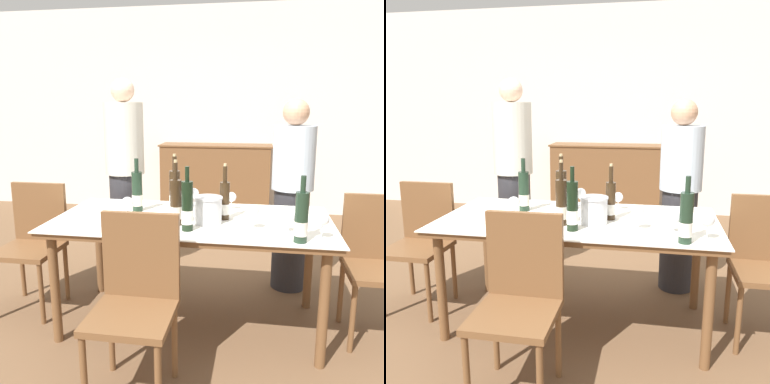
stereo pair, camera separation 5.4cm
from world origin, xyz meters
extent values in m
plane|color=brown|center=(0.00, 0.00, 0.00)|extent=(12.00, 12.00, 0.00)
cube|color=silver|center=(0.00, 3.18, 1.40)|extent=(8.00, 0.10, 2.80)
cube|color=brown|center=(-0.15, 2.89, 0.48)|extent=(1.46, 0.44, 0.95)
cube|color=brown|center=(-0.15, 2.89, 0.96)|extent=(1.50, 0.46, 0.02)
cylinder|color=brown|center=(-0.82, -0.36, 0.36)|extent=(0.06, 0.06, 0.72)
cylinder|color=brown|center=(0.82, -0.36, 0.36)|extent=(0.06, 0.06, 0.72)
cylinder|color=brown|center=(-0.82, 0.36, 0.36)|extent=(0.06, 0.06, 0.72)
cylinder|color=brown|center=(0.82, 0.36, 0.36)|extent=(0.06, 0.06, 0.72)
cube|color=brown|center=(0.00, 0.00, 0.73)|extent=(1.79, 0.89, 0.04)
cube|color=white|center=(0.00, 0.00, 0.75)|extent=(1.82, 0.92, 0.01)
cylinder|color=silver|center=(0.12, -0.09, 0.84)|extent=(0.17, 0.17, 0.17)
cylinder|color=silver|center=(0.12, -0.09, 0.92)|extent=(0.18, 0.18, 0.01)
cylinder|color=#1E3323|center=(-0.41, 0.13, 0.90)|extent=(0.07, 0.07, 0.28)
cylinder|color=silver|center=(-0.41, 0.13, 0.84)|extent=(0.08, 0.08, 0.08)
cylinder|color=#1E3323|center=(-0.41, 0.13, 1.09)|extent=(0.03, 0.03, 0.09)
cylinder|color=#332314|center=(-0.14, 0.13, 0.91)|extent=(0.07, 0.07, 0.30)
cylinder|color=white|center=(-0.14, 0.13, 0.84)|extent=(0.08, 0.08, 0.08)
cylinder|color=#332314|center=(-0.14, 0.13, 1.10)|extent=(0.03, 0.03, 0.10)
cylinder|color=tan|center=(-0.14, 0.13, 1.16)|extent=(0.02, 0.02, 0.02)
cylinder|color=black|center=(0.01, -0.26, 0.91)|extent=(0.07, 0.07, 0.30)
cylinder|color=white|center=(0.01, -0.26, 0.84)|extent=(0.07, 0.07, 0.08)
cylinder|color=black|center=(0.01, -0.26, 1.10)|extent=(0.03, 0.03, 0.09)
cylinder|color=#332314|center=(-0.08, -0.16, 0.90)|extent=(0.07, 0.07, 0.29)
cylinder|color=silver|center=(-0.08, -0.16, 0.84)|extent=(0.07, 0.07, 0.08)
cylinder|color=#332314|center=(-0.08, -0.16, 1.10)|extent=(0.02, 0.02, 0.11)
cylinder|color=tan|center=(-0.08, -0.16, 1.16)|extent=(0.02, 0.02, 0.02)
cylinder|color=#332314|center=(0.21, 0.02, 0.88)|extent=(0.06, 0.06, 0.25)
cylinder|color=white|center=(0.21, 0.02, 0.83)|extent=(0.07, 0.07, 0.07)
cylinder|color=#332314|center=(0.21, 0.02, 1.06)|extent=(0.03, 0.03, 0.11)
cylinder|color=tan|center=(0.21, 0.02, 1.12)|extent=(0.02, 0.02, 0.02)
cylinder|color=#1E3323|center=(0.66, -0.37, 0.90)|extent=(0.07, 0.07, 0.28)
cylinder|color=white|center=(0.66, -0.37, 0.84)|extent=(0.07, 0.07, 0.08)
cylinder|color=#1E3323|center=(0.66, -0.37, 1.08)|extent=(0.03, 0.03, 0.09)
cylinder|color=white|center=(0.40, -0.17, 0.76)|extent=(0.06, 0.06, 0.00)
cylinder|color=white|center=(0.40, -0.17, 0.80)|extent=(0.01, 0.01, 0.08)
sphere|color=white|center=(0.40, -0.17, 0.87)|extent=(0.08, 0.08, 0.08)
cylinder|color=white|center=(-0.04, 0.35, 0.76)|extent=(0.07, 0.07, 0.00)
cylinder|color=white|center=(-0.04, 0.35, 0.79)|extent=(0.01, 0.01, 0.06)
sphere|color=white|center=(-0.04, 0.35, 0.85)|extent=(0.08, 0.08, 0.08)
cylinder|color=white|center=(-0.43, -0.03, 0.76)|extent=(0.07, 0.07, 0.00)
cylinder|color=white|center=(-0.43, -0.03, 0.79)|extent=(0.01, 0.01, 0.06)
sphere|color=white|center=(-0.43, -0.03, 0.85)|extent=(0.09, 0.09, 0.09)
cylinder|color=white|center=(0.61, -0.21, 0.76)|extent=(0.06, 0.06, 0.00)
cylinder|color=white|center=(0.61, -0.21, 0.80)|extent=(0.01, 0.01, 0.06)
sphere|color=white|center=(0.61, -0.21, 0.85)|extent=(0.08, 0.08, 0.08)
cylinder|color=white|center=(0.79, -0.29, 0.76)|extent=(0.07, 0.07, 0.00)
cylinder|color=white|center=(0.79, -0.29, 0.80)|extent=(0.01, 0.01, 0.08)
sphere|color=white|center=(0.79, -0.29, 0.87)|extent=(0.08, 0.08, 0.08)
cylinder|color=white|center=(0.24, 0.28, 0.76)|extent=(0.07, 0.07, 0.00)
cylinder|color=white|center=(0.24, 0.28, 0.79)|extent=(0.01, 0.01, 0.06)
sphere|color=white|center=(0.24, 0.28, 0.85)|extent=(0.07, 0.07, 0.07)
cylinder|color=brown|center=(1.02, -0.18, 0.22)|extent=(0.03, 0.03, 0.45)
cylinder|color=brown|center=(1.02, 0.18, 0.22)|extent=(0.03, 0.03, 0.45)
cube|color=brown|center=(1.21, 0.00, 0.46)|extent=(0.42, 0.42, 0.04)
cube|color=brown|center=(1.21, 0.19, 0.70)|extent=(0.42, 0.04, 0.44)
cylinder|color=brown|center=(-1.02, -0.18, 0.22)|extent=(0.03, 0.03, 0.44)
cylinder|color=brown|center=(-1.39, 0.18, 0.22)|extent=(0.03, 0.03, 0.44)
cylinder|color=brown|center=(-1.02, 0.18, 0.22)|extent=(0.03, 0.03, 0.44)
cube|color=brown|center=(-1.21, 0.00, 0.46)|extent=(0.42, 0.42, 0.04)
cube|color=brown|center=(-1.21, 0.19, 0.70)|extent=(0.42, 0.04, 0.44)
cylinder|color=brown|center=(-0.37, -0.96, 0.22)|extent=(0.03, 0.03, 0.44)
cylinder|color=brown|center=(-0.37, -0.59, 0.22)|extent=(0.03, 0.03, 0.44)
cylinder|color=brown|center=(0.00, -0.59, 0.22)|extent=(0.03, 0.03, 0.44)
cube|color=brown|center=(-0.18, -0.77, 0.46)|extent=(0.42, 0.42, 0.04)
cube|color=brown|center=(-0.18, -0.58, 0.71)|extent=(0.42, 0.04, 0.47)
cylinder|color=#2D2D33|center=(-0.71, 0.76, 0.46)|extent=(0.28, 0.28, 0.92)
cylinder|color=beige|center=(-0.71, 0.76, 1.22)|extent=(0.33, 0.33, 0.60)
sphere|color=beige|center=(-0.71, 0.76, 1.61)|extent=(0.20, 0.20, 0.20)
cylinder|color=#2D2D33|center=(0.70, 0.70, 0.42)|extent=(0.28, 0.28, 0.84)
cylinder|color=silver|center=(0.70, 0.70, 1.09)|extent=(0.33, 0.33, 0.50)
sphere|color=tan|center=(0.70, 0.70, 1.44)|extent=(0.20, 0.20, 0.20)
camera|label=1|loc=(0.43, -2.56, 1.50)|focal=38.00mm
camera|label=2|loc=(0.48, -2.55, 1.50)|focal=38.00mm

